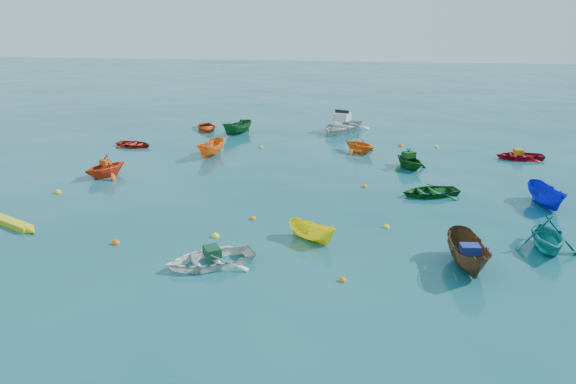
# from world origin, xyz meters

# --- Properties ---
(ground) EXTENTS (160.00, 160.00, 0.00)m
(ground) POSITION_xyz_m (0.00, 0.00, 0.00)
(ground) COLOR #0A424D
(ground) RESTS_ON ground
(dinghy_white_near) EXTENTS (4.19, 3.87, 0.71)m
(dinghy_white_near) POSITION_xyz_m (-1.92, -3.02, 0.00)
(dinghy_white_near) COLOR silver
(dinghy_white_near) RESTS_ON ground
(sampan_brown_mid) EXTENTS (1.60, 3.54, 1.33)m
(sampan_brown_mid) POSITION_xyz_m (7.90, -1.89, 0.00)
(sampan_brown_mid) COLOR #4F311C
(sampan_brown_mid) RESTS_ON ground
(dinghy_orange_w) EXTENTS (3.34, 3.50, 1.43)m
(dinghy_orange_w) POSITION_xyz_m (-11.13, 7.54, 0.00)
(dinghy_orange_w) COLOR red
(dinghy_orange_w) RESTS_ON ground
(sampan_yellow_mid) EXTENTS (2.52, 2.10, 0.94)m
(sampan_yellow_mid) POSITION_xyz_m (1.75, -0.11, 0.00)
(sampan_yellow_mid) COLOR yellow
(sampan_yellow_mid) RESTS_ON ground
(dinghy_green_e) EXTENTS (3.60, 3.05, 0.63)m
(dinghy_green_e) POSITION_xyz_m (7.32, 6.69, 0.00)
(dinghy_green_e) COLOR #13521B
(dinghy_green_e) RESTS_ON ground
(dinghy_cyan_se) EXTENTS (2.55, 2.94, 1.53)m
(dinghy_cyan_se) POSITION_xyz_m (11.36, 0.26, 0.00)
(dinghy_cyan_se) COLOR teal
(dinghy_cyan_se) RESTS_ON ground
(dinghy_red_nw) EXTENTS (3.02, 2.46, 0.55)m
(dinghy_red_nw) POSITION_xyz_m (-12.40, 14.72, 0.00)
(dinghy_red_nw) COLOR #A31B0D
(dinghy_red_nw) RESTS_ON ground
(sampan_orange_n) EXTENTS (1.80, 3.23, 1.18)m
(sampan_orange_n) POSITION_xyz_m (-6.28, 12.96, 0.00)
(sampan_orange_n) COLOR orange
(sampan_orange_n) RESTS_ON ground
(dinghy_green_n) EXTENTS (3.19, 3.30, 1.33)m
(dinghy_green_n) POSITION_xyz_m (6.57, 11.79, 0.00)
(dinghy_green_n) COLOR #125018
(dinghy_green_n) RESTS_ON ground
(dinghy_red_ne) EXTENTS (3.09, 2.26, 0.63)m
(dinghy_red_ne) POSITION_xyz_m (13.84, 15.07, 0.00)
(dinghy_red_ne) COLOR #A40D18
(dinghy_red_ne) RESTS_ON ground
(sampan_blue_far) EXTENTS (1.71, 3.22, 1.18)m
(sampan_blue_far) POSITION_xyz_m (12.90, 5.84, 0.00)
(sampan_blue_far) COLOR #0F17BF
(sampan_blue_far) RESTS_ON ground
(dinghy_red_far) EXTENTS (3.13, 3.59, 0.62)m
(dinghy_red_far) POSITION_xyz_m (-8.88, 20.84, 0.00)
(dinghy_red_far) COLOR #CA3C10
(dinghy_red_far) RESTS_ON ground
(dinghy_orange_far) EXTENTS (3.43, 3.40, 1.37)m
(dinghy_orange_far) POSITION_xyz_m (3.45, 15.36, 0.00)
(dinghy_orange_far) COLOR orange
(dinghy_orange_far) RESTS_ON ground
(sampan_green_far) EXTENTS (2.52, 3.14, 1.16)m
(sampan_green_far) POSITION_xyz_m (-6.03, 19.66, 0.00)
(sampan_green_far) COLOR #12501E
(sampan_green_far) RESTS_ON ground
(kayak_yellow) EXTENTS (3.34, 2.02, 0.34)m
(kayak_yellow) POSITION_xyz_m (-11.97, -0.35, 0.00)
(kayak_yellow) COLOR yellow
(kayak_yellow) RESTS_ON ground
(motorboat_white) EXTENTS (5.11, 5.90, 1.62)m
(motorboat_white) POSITION_xyz_m (1.92, 21.82, 0.00)
(motorboat_white) COLOR silver
(motorboat_white) RESTS_ON ground
(tarp_green_a) EXTENTS (0.87, 0.92, 0.36)m
(tarp_green_a) POSITION_xyz_m (-1.83, -2.97, 0.53)
(tarp_green_a) COLOR #104023
(tarp_green_a) RESTS_ON dinghy_white_near
(tarp_blue_a) EXTENTS (0.75, 0.59, 0.34)m
(tarp_blue_a) POSITION_xyz_m (7.91, -2.04, 0.83)
(tarp_blue_a) COLOR navy
(tarp_blue_a) RESTS_ON sampan_brown_mid
(tarp_orange_a) EXTENTS (0.74, 0.68, 0.29)m
(tarp_orange_a) POSITION_xyz_m (-11.11, 7.58, 0.86)
(tarp_orange_a) COLOR #CA4B14
(tarp_orange_a) RESTS_ON dinghy_orange_w
(tarp_green_b) EXTENTS (0.92, 0.86, 0.36)m
(tarp_green_b) POSITION_xyz_m (6.51, 11.87, 0.84)
(tarp_green_b) COLOR #104013
(tarp_green_b) RESTS_ON dinghy_green_n
(tarp_orange_b) EXTENTS (0.55, 0.71, 0.34)m
(tarp_orange_b) POSITION_xyz_m (13.74, 15.07, 0.48)
(tarp_orange_b) COLOR #C27813
(tarp_orange_b) RESTS_ON dinghy_red_ne
(buoy_or_a) EXTENTS (0.36, 0.36, 0.36)m
(buoy_or_a) POSITION_xyz_m (-6.40, -1.64, 0.00)
(buoy_or_a) COLOR #DB560B
(buoy_or_a) RESTS_ON ground
(buoy_ye_a) EXTENTS (0.36, 0.36, 0.36)m
(buoy_ye_a) POSITION_xyz_m (-2.44, -0.32, 0.00)
(buoy_ye_a) COLOR yellow
(buoy_ye_a) RESTS_ON ground
(buoy_or_b) EXTENTS (0.29, 0.29, 0.29)m
(buoy_or_b) POSITION_xyz_m (3.23, -3.66, 0.00)
(buoy_or_b) COLOR orange
(buoy_or_b) RESTS_ON ground
(buoy_ye_b) EXTENTS (0.38, 0.38, 0.38)m
(buoy_ye_b) POSITION_xyz_m (-12.36, 4.32, 0.00)
(buoy_ye_b) COLOR gold
(buoy_ye_b) RESTS_ON ground
(buoy_or_c) EXTENTS (0.30, 0.30, 0.30)m
(buoy_or_c) POSITION_xyz_m (-1.25, 1.99, 0.00)
(buoy_or_c) COLOR orange
(buoy_or_c) RESTS_ON ground
(buoy_ye_c) EXTENTS (0.30, 0.30, 0.30)m
(buoy_ye_c) POSITION_xyz_m (4.95, 1.81, 0.00)
(buoy_ye_c) COLOR yellow
(buoy_ye_c) RESTS_ON ground
(buoy_or_d) EXTENTS (0.31, 0.31, 0.31)m
(buoy_or_d) POSITION_xyz_m (3.90, 7.62, 0.00)
(buoy_or_d) COLOR orange
(buoy_or_d) RESTS_ON ground
(buoy_ye_d) EXTENTS (0.30, 0.30, 0.30)m
(buoy_ye_d) POSITION_xyz_m (-3.41, 15.69, 0.00)
(buoy_ye_d) COLOR gold
(buoy_ye_d) RESTS_ON ground
(buoy_or_e) EXTENTS (0.36, 0.36, 0.36)m
(buoy_or_e) POSITION_xyz_m (6.35, 17.48, 0.00)
(buoy_or_e) COLOR orange
(buoy_or_e) RESTS_ON ground
(buoy_ye_e) EXTENTS (0.32, 0.32, 0.32)m
(buoy_ye_e) POSITION_xyz_m (8.83, 17.44, 0.00)
(buoy_ye_e) COLOR yellow
(buoy_ye_e) RESTS_ON ground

